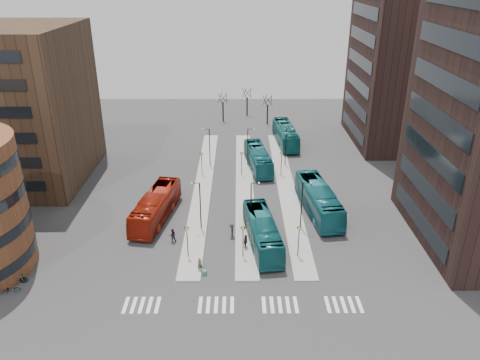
{
  "coord_description": "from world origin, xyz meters",
  "views": [
    {
      "loc": [
        1.1,
        -31.14,
        28.83
      ],
      "look_at": [
        1.31,
        21.4,
        5.0
      ],
      "focal_mm": 35.0,
      "sensor_mm": 36.0,
      "label": 1
    }
  ],
  "objects_px": {
    "teal_bus_b": "(258,158)",
    "commuter_b": "(246,242)",
    "bicycle_far": "(18,279)",
    "commuter_a": "(172,235)",
    "red_bus": "(156,206)",
    "traveller": "(200,265)",
    "commuter_c": "(232,231)",
    "bicycle_mid": "(18,279)",
    "suitcase": "(204,273)",
    "bicycle_near": "(11,289)",
    "teal_bus_a": "(262,232)",
    "teal_bus_d": "(285,135)",
    "teal_bus_c": "(318,200)"
  },
  "relations": [
    {
      "from": "teal_bus_b",
      "to": "bicycle_near",
      "type": "relative_size",
      "value": 6.97
    },
    {
      "from": "suitcase",
      "to": "commuter_b",
      "type": "distance_m",
      "value": 6.61
    },
    {
      "from": "bicycle_near",
      "to": "bicycle_mid",
      "type": "bearing_deg",
      "value": -15.66
    },
    {
      "from": "bicycle_mid",
      "to": "bicycle_far",
      "type": "height_order",
      "value": "bicycle_far"
    },
    {
      "from": "suitcase",
      "to": "bicycle_near",
      "type": "bearing_deg",
      "value": -156.82
    },
    {
      "from": "teal_bus_a",
      "to": "teal_bus_c",
      "type": "xyz_separation_m",
      "value": [
        7.57,
        7.68,
        0.17
      ]
    },
    {
      "from": "suitcase",
      "to": "red_bus",
      "type": "distance_m",
      "value": 13.83
    },
    {
      "from": "commuter_c",
      "to": "bicycle_mid",
      "type": "relative_size",
      "value": 1.05
    },
    {
      "from": "bicycle_far",
      "to": "commuter_a",
      "type": "bearing_deg",
      "value": -66.5
    },
    {
      "from": "teal_bus_d",
      "to": "teal_bus_b",
      "type": "bearing_deg",
      "value": -120.18
    },
    {
      "from": "teal_bus_a",
      "to": "commuter_c",
      "type": "distance_m",
      "value": 3.94
    },
    {
      "from": "bicycle_near",
      "to": "teal_bus_c",
      "type": "bearing_deg",
      "value": -78.72
    },
    {
      "from": "commuter_a",
      "to": "red_bus",
      "type": "bearing_deg",
      "value": -81.17
    },
    {
      "from": "suitcase",
      "to": "traveller",
      "type": "distance_m",
      "value": 1.0
    },
    {
      "from": "traveller",
      "to": "bicycle_far",
      "type": "relative_size",
      "value": 0.8
    },
    {
      "from": "teal_bus_c",
      "to": "traveller",
      "type": "distance_m",
      "value": 19.22
    },
    {
      "from": "teal_bus_d",
      "to": "commuter_c",
      "type": "bearing_deg",
      "value": -110.66
    },
    {
      "from": "commuter_b",
      "to": "bicycle_far",
      "type": "xyz_separation_m",
      "value": [
        -22.91,
        -6.2,
        -0.39
      ]
    },
    {
      "from": "bicycle_mid",
      "to": "red_bus",
      "type": "bearing_deg",
      "value": -47.89
    },
    {
      "from": "teal_bus_a",
      "to": "teal_bus_d",
      "type": "distance_m",
      "value": 34.05
    },
    {
      "from": "red_bus",
      "to": "traveller",
      "type": "xyz_separation_m",
      "value": [
        6.3,
        -11.23,
        -0.98
      ]
    },
    {
      "from": "teal_bus_a",
      "to": "bicycle_mid",
      "type": "height_order",
      "value": "teal_bus_a"
    },
    {
      "from": "suitcase",
      "to": "teal_bus_a",
      "type": "height_order",
      "value": "teal_bus_a"
    },
    {
      "from": "red_bus",
      "to": "commuter_c",
      "type": "relative_size",
      "value": 7.38
    },
    {
      "from": "teal_bus_d",
      "to": "bicycle_mid",
      "type": "distance_m",
      "value": 50.96
    },
    {
      "from": "suitcase",
      "to": "teal_bus_b",
      "type": "relative_size",
      "value": 0.05
    },
    {
      "from": "teal_bus_b",
      "to": "traveller",
      "type": "distance_m",
      "value": 28.51
    },
    {
      "from": "traveller",
      "to": "commuter_b",
      "type": "xyz_separation_m",
      "value": [
        4.81,
        4.23,
        0.13
      ]
    },
    {
      "from": "teal_bus_d",
      "to": "bicycle_far",
      "type": "distance_m",
      "value": 50.87
    },
    {
      "from": "suitcase",
      "to": "commuter_b",
      "type": "relative_size",
      "value": 0.3
    },
    {
      "from": "teal_bus_d",
      "to": "bicycle_near",
      "type": "xyz_separation_m",
      "value": [
        -30.55,
        -42.34,
        -1.3
      ]
    },
    {
      "from": "bicycle_far",
      "to": "commuter_c",
      "type": "bearing_deg",
      "value": -72.07
    },
    {
      "from": "teal_bus_a",
      "to": "teal_bus_c",
      "type": "distance_m",
      "value": 10.78
    },
    {
      "from": "commuter_b",
      "to": "commuter_c",
      "type": "relative_size",
      "value": 1.05
    },
    {
      "from": "commuter_b",
      "to": "bicycle_near",
      "type": "relative_size",
      "value": 1.06
    },
    {
      "from": "teal_bus_b",
      "to": "commuter_c",
      "type": "xyz_separation_m",
      "value": [
        -3.9,
        -20.83,
        -0.77
      ]
    },
    {
      "from": "teal_bus_d",
      "to": "commuter_c",
      "type": "distance_m",
      "value": 33.26
    },
    {
      "from": "teal_bus_c",
      "to": "commuter_c",
      "type": "xyz_separation_m",
      "value": [
        -11.06,
        -6.05,
        -0.98
      ]
    },
    {
      "from": "teal_bus_a",
      "to": "bicycle_far",
      "type": "xyz_separation_m",
      "value": [
        -24.81,
        -7.1,
        -1.16
      ]
    },
    {
      "from": "bicycle_near",
      "to": "bicycle_far",
      "type": "xyz_separation_m",
      "value": [
        0.0,
        1.68,
        0.05
      ]
    },
    {
      "from": "teal_bus_b",
      "to": "teal_bus_c",
      "type": "distance_m",
      "value": 16.42
    },
    {
      "from": "commuter_b",
      "to": "bicycle_far",
      "type": "bearing_deg",
      "value": 122.85
    },
    {
      "from": "teal_bus_b",
      "to": "bicycle_far",
      "type": "relative_size",
      "value": 6.24
    },
    {
      "from": "bicycle_far",
      "to": "traveller",
      "type": "bearing_deg",
      "value": -88.13
    },
    {
      "from": "teal_bus_b",
      "to": "commuter_b",
      "type": "relative_size",
      "value": 6.57
    },
    {
      "from": "teal_bus_d",
      "to": "red_bus",
      "type": "bearing_deg",
      "value": -128.86
    },
    {
      "from": "teal_bus_c",
      "to": "bicycle_mid",
      "type": "bearing_deg",
      "value": -162.69
    },
    {
      "from": "commuter_a",
      "to": "bicycle_near",
      "type": "xyz_separation_m",
      "value": [
        -14.52,
        -9.34,
        -0.41
      ]
    },
    {
      "from": "red_bus",
      "to": "bicycle_far",
      "type": "distance_m",
      "value": 17.75
    },
    {
      "from": "traveller",
      "to": "commuter_c",
      "type": "bearing_deg",
      "value": 36.39
    }
  ]
}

